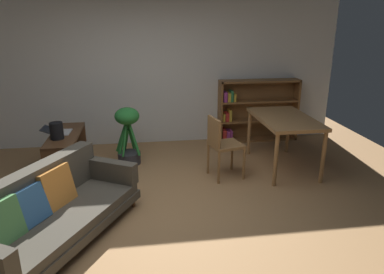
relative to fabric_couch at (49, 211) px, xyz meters
name	(u,v)px	position (x,y,z in m)	size (l,w,h in m)	color
ground_plane	(161,215)	(1.14, 0.32, -0.34)	(8.16, 8.16, 0.00)	#A87A4C
back_wall_panel	(149,68)	(1.14, 3.02, 1.01)	(6.80, 0.10, 2.70)	silver
fabric_couch	(49,211)	(0.00, 0.00, 0.00)	(1.65, 2.08, 0.75)	brown
media_console	(67,154)	(-0.14, 1.80, -0.05)	(0.40, 1.22, 0.59)	#56351E
open_laptop	(58,131)	(-0.25, 1.87, 0.27)	(0.42, 0.31, 0.09)	silver
desk_speaker	(57,131)	(-0.20, 1.59, 0.37)	(0.18, 0.18, 0.24)	black
potted_floor_plant	(128,133)	(0.75, 1.98, 0.17)	(0.40, 0.38, 0.91)	#333338
dining_table	(284,123)	(3.08, 1.50, 0.38)	(0.78, 1.33, 0.80)	olive
dining_chair_near	(222,143)	(2.08, 1.27, 0.18)	(0.51, 0.49, 0.90)	olive
bookshelf	(254,111)	(3.05, 2.86, 0.22)	(1.48, 0.28, 1.13)	brown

